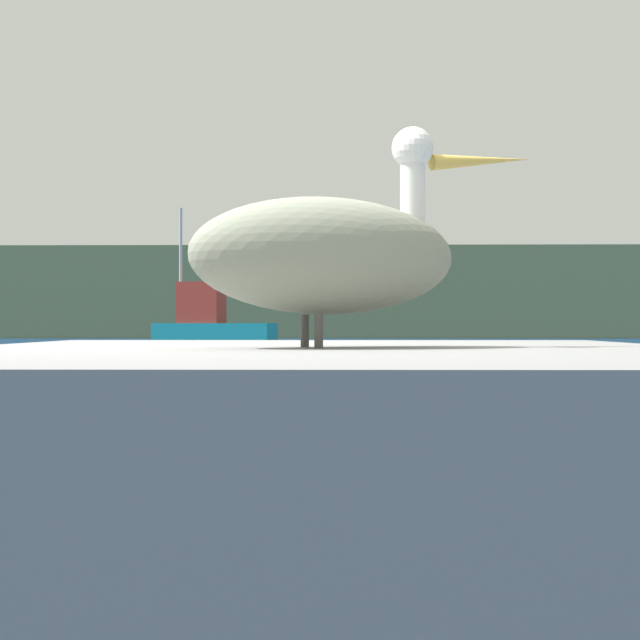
{
  "coord_description": "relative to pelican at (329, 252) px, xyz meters",
  "views": [
    {
      "loc": [
        0.63,
        -3.47,
        0.93
      ],
      "look_at": [
        0.18,
        22.89,
        1.06
      ],
      "focal_mm": 49.82,
      "sensor_mm": 36.0,
      "label": 1
    }
  ],
  "objects": [
    {
      "name": "hillside_backdrop",
      "position": [
        -0.61,
        61.87,
        1.94
      ],
      "size": [
        140.0,
        11.6,
        6.25
      ],
      "primitive_type": "cube",
      "color": "#6B7A51",
      "rests_on": "ground"
    },
    {
      "name": "fishing_boat_teal",
      "position": [
        -4.71,
        30.33,
        -0.28
      ],
      "size": [
        4.78,
        2.37,
        5.38
      ],
      "rotation": [
        0.0,
        0.0,
        2.9
      ],
      "color": "teal",
      "rests_on": "ground"
    },
    {
      "name": "ground_plane",
      "position": [
        -0.61,
        0.38,
        -1.18
      ],
      "size": [
        260.0,
        260.0,
        0.0
      ],
      "primitive_type": "plane",
      "color": "navy"
    },
    {
      "name": "pier_dock",
      "position": [
        -0.01,
        -0.01,
        -0.76
      ],
      "size": [
        2.65,
        3.0,
        0.85
      ],
      "primitive_type": "cube",
      "color": "gray",
      "rests_on": "ground"
    },
    {
      "name": "pelican",
      "position": [
        0.0,
        0.0,
        0.0
      ],
      "size": [
        1.31,
        0.74,
        0.79
      ],
      "rotation": [
        0.0,
        0.0,
        0.34
      ],
      "color": "gray",
      "rests_on": "pier_dock"
    }
  ]
}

